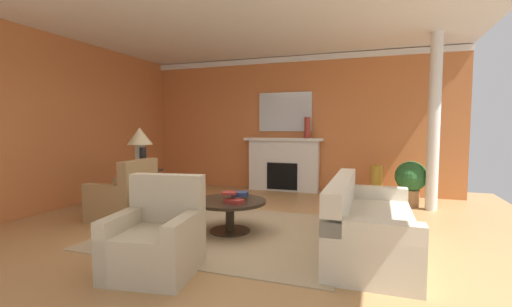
{
  "coord_description": "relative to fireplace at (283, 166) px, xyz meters",
  "views": [
    {
      "loc": [
        1.98,
        -4.46,
        1.45
      ],
      "look_at": [
        -0.01,
        1.18,
        1.0
      ],
      "focal_mm": 24.44,
      "sensor_mm": 36.0,
      "label": 1
    }
  ],
  "objects": [
    {
      "name": "vase_tall_corner",
      "position": [
        2.01,
        -0.3,
        -0.23
      ],
      "size": [
        0.25,
        0.25,
        0.69
      ],
      "primitive_type": "cylinder",
      "color": "#B7892D",
      "rests_on": "ground_plane"
    },
    {
      "name": "table_lamp",
      "position": [
        -1.91,
        -2.6,
        0.65
      ],
      "size": [
        0.44,
        0.44,
        0.75
      ],
      "color": "beige",
      "rests_on": "side_table"
    },
    {
      "name": "fireplace",
      "position": [
        0.0,
        0.0,
        0.0
      ],
      "size": [
        1.8,
        0.35,
        1.21
      ],
      "color": "white",
      "rests_on": "ground_plane"
    },
    {
      "name": "ground_plane",
      "position": [
        0.06,
        -3.21,
        -0.57
      ],
      "size": [
        8.75,
        8.75,
        0.0
      ],
      "primitive_type": "plane",
      "color": "tan"
    },
    {
      "name": "area_rug",
      "position": [
        0.12,
        -3.33,
        -0.57
      ],
      "size": [
        3.15,
        2.64,
        0.01
      ],
      "primitive_type": "cube",
      "color": "tan",
      "rests_on": "ground_plane"
    },
    {
      "name": "side_table",
      "position": [
        -1.91,
        -2.6,
        -0.17
      ],
      "size": [
        0.56,
        0.56,
        0.7
      ],
      "color": "#2D2319",
      "rests_on": "ground_plane"
    },
    {
      "name": "potted_plant",
      "position": [
        2.61,
        -0.75,
        -0.08
      ],
      "size": [
        0.56,
        0.56,
        0.83
      ],
      "color": "#A8754C",
      "rests_on": "ground_plane"
    },
    {
      "name": "armchair_facing_fireplace",
      "position": [
        -0.04,
        -4.79,
        -0.27
      ],
      "size": [
        0.91,
        0.91,
        0.95
      ],
      "color": "#C1B293",
      "rests_on": "ground_plane"
    },
    {
      "name": "armchair_near_window",
      "position": [
        -1.73,
        -3.25,
        -0.27
      ],
      "size": [
        0.83,
        0.83,
        0.95
      ],
      "color": "#9E7A4C",
      "rests_on": "ground_plane"
    },
    {
      "name": "ceiling_panel",
      "position": [
        0.06,
        -2.91,
        2.52
      ],
      "size": [
        7.33,
        7.32,
        0.06
      ],
      "primitive_type": "cube",
      "color": "white"
    },
    {
      "name": "sofa",
      "position": [
        1.94,
        -3.5,
        -0.27
      ],
      "size": [
        0.92,
        2.11,
        0.85
      ],
      "color": "beige",
      "rests_on": "ground_plane"
    },
    {
      "name": "column_white",
      "position": [
        2.93,
        -0.96,
        0.96
      ],
      "size": [
        0.2,
        0.2,
        3.06
      ],
      "primitive_type": "cylinder",
      "color": "white",
      "rests_on": "ground_plane"
    },
    {
      "name": "book_red_cover",
      "position": [
        0.26,
        -3.5,
        -0.1
      ],
      "size": [
        0.28,
        0.22,
        0.05
      ],
      "primitive_type": "cube",
      "rotation": [
        0.0,
        0.0,
        -0.3
      ],
      "color": "maroon",
      "rests_on": "coffee_table"
    },
    {
      "name": "crown_moulding",
      "position": [
        0.06,
        0.13,
        2.41
      ],
      "size": [
        7.33,
        0.08,
        0.12
      ],
      "primitive_type": "cube",
      "color": "white"
    },
    {
      "name": "wall_fireplace",
      "position": [
        0.06,
        0.21,
        0.96
      ],
      "size": [
        7.33,
        0.12,
        3.06
      ],
      "primitive_type": "cube",
      "color": "#CC723D",
      "rests_on": "ground_plane"
    },
    {
      "name": "vase_on_side_table",
      "position": [
        -1.76,
        -2.72,
        0.33
      ],
      "size": [
        0.11,
        0.11,
        0.41
      ],
      "primitive_type": "cylinder",
      "color": "black",
      "rests_on": "side_table"
    },
    {
      "name": "coffee_table",
      "position": [
        0.12,
        -3.33,
        -0.24
      ],
      "size": [
        1.0,
        1.0,
        0.45
      ],
      "color": "#2D2319",
      "rests_on": "ground_plane"
    },
    {
      "name": "vase_mantel_right",
      "position": [
        0.55,
        -0.05,
        0.87
      ],
      "size": [
        0.13,
        0.13,
        0.46
      ],
      "primitive_type": "cylinder",
      "color": "#9E3328",
      "rests_on": "fireplace"
    },
    {
      "name": "wall_window",
      "position": [
        -3.36,
        -2.91,
        0.96
      ],
      "size": [
        0.12,
        7.32,
        3.06
      ],
      "primitive_type": "cube",
      "color": "#CC723D",
      "rests_on": "ground_plane"
    },
    {
      "name": "mantel_mirror",
      "position": [
        0.0,
        0.12,
        1.23
      ],
      "size": [
        1.23,
        0.04,
        0.88
      ],
      "primitive_type": "cube",
      "color": "silver"
    },
    {
      "name": "book_art_folio",
      "position": [
        0.25,
        -3.26,
        -0.04
      ],
      "size": [
        0.26,
        0.23,
        0.06
      ],
      "primitive_type": "cube",
      "rotation": [
        0.0,
        0.0,
        0.26
      ],
      "color": "navy",
      "rests_on": "coffee_table"
    },
    {
      "name": "book_small_novel",
      "position": [
        0.17,
        -3.46,
        0.0
      ],
      "size": [
        0.22,
        0.21,
        0.03
      ],
      "primitive_type": "cube",
      "rotation": [
        0.0,
        0.0,
        0.24
      ],
      "color": "maroon",
      "rests_on": "coffee_table"
    }
  ]
}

